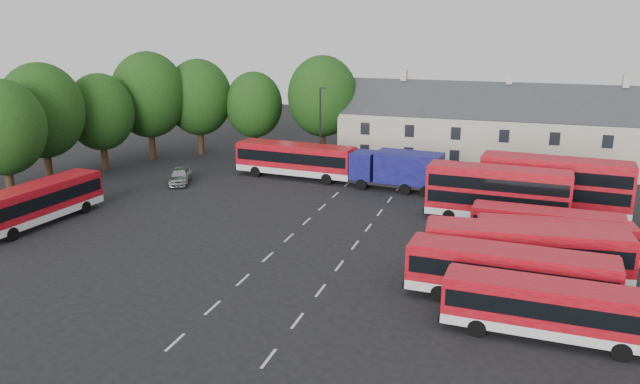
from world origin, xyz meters
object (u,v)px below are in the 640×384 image
Objects in this scene: bus_row_a at (550,306)px; silver_car at (180,176)px; lamppost at (320,130)px; bus_dd_south at (497,191)px; bus_west at (37,201)px; box_truck at (398,169)px.

bus_row_a reaches higher than silver_car.
lamppost is (12.18, 6.52, 4.03)m from silver_car.
bus_dd_south is 35.54m from bus_west.
bus_west is 1.27× the size of lamppost.
box_truck is at bearing 119.15° from bus_row_a.
bus_west is at bearing -137.38° from box_truck.
bus_dd_south is 29.84m from silver_car.
bus_dd_south is at bearing -65.73° from bus_west.
bus_west is (-33.66, -11.39, -0.60)m from bus_dd_south.
bus_west is at bearing -158.42° from bus_dd_south.
bus_west is at bearing 172.20° from bus_row_a.
box_truck is (-9.17, 6.93, -0.45)m from bus_dd_south.
lamppost reaches higher than bus_dd_south.
silver_car is at bearing 149.99° from bus_row_a.
silver_car is at bearing -163.18° from box_truck.
bus_dd_south is 11.50m from box_truck.
box_truck is (-12.52, 25.17, 0.31)m from bus_row_a.
bus_dd_south is (-3.35, 18.24, 0.76)m from bus_row_a.
bus_west is 2.53× the size of silver_car.
bus_row_a is 34.79m from lamppost.
silver_car is 0.50× the size of lamppost.
bus_row_a is 1.21× the size of box_truck.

